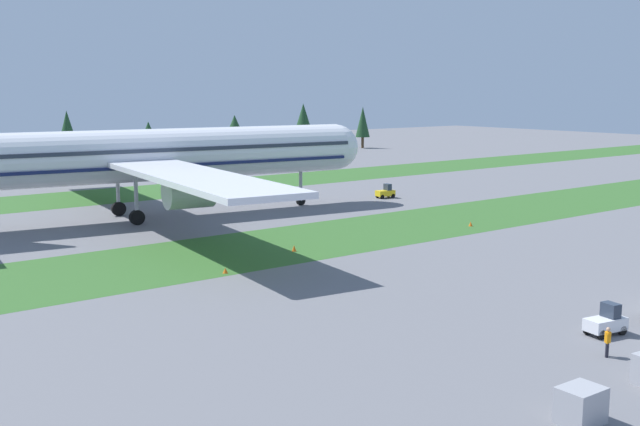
{
  "coord_description": "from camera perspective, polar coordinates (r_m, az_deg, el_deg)",
  "views": [
    {
      "loc": [
        -42.83,
        -20.22,
        15.0
      ],
      "look_at": [
        -1.19,
        33.58,
        4.0
      ],
      "focal_mm": 43.03,
      "sensor_mm": 36.0,
      "label": 1
    }
  ],
  "objects": [
    {
      "name": "grass_strip_near",
      "position": [
        75.63,
        -2.39,
        -2.26
      ],
      "size": [
        320.0,
        15.85,
        0.01
      ],
      "primitive_type": "cube",
      "color": "#336028",
      "rests_on": "ground"
    },
    {
      "name": "grass_strip_far",
      "position": [
        113.66,
        -15.26,
        1.28
      ],
      "size": [
        320.0,
        15.85,
        0.01
      ],
      "primitive_type": "cube",
      "color": "#336028",
      "rests_on": "ground"
    },
    {
      "name": "taxiway_marker_0",
      "position": [
        86.53,
        11.14,
        -0.79
      ],
      "size": [
        0.44,
        0.44,
        0.54
      ],
      "primitive_type": "cone",
      "color": "orange",
      "rests_on": "ground"
    },
    {
      "name": "ground_crew_marshaller",
      "position": [
        46.83,
        20.61,
        -8.89
      ],
      "size": [
        0.51,
        0.36,
        1.74
      ],
      "rotation": [
        0.0,
        0.0,
        0.48
      ],
      "color": "black",
      "rests_on": "ground"
    },
    {
      "name": "taxiway_marker_2",
      "position": [
        63.84,
        -7.06,
        -4.27
      ],
      "size": [
        0.44,
        0.44,
        0.45
      ],
      "primitive_type": "cone",
      "color": "orange",
      "rests_on": "ground"
    },
    {
      "name": "taxiway_marker_1",
      "position": [
        71.8,
        -1.94,
        -2.64
      ],
      "size": [
        0.44,
        0.44,
        0.58
      ],
      "primitive_type": "cone",
      "color": "orange",
      "rests_on": "ground"
    },
    {
      "name": "uld_container_0",
      "position": [
        37.69,
        18.82,
        -13.39
      ],
      "size": [
        2.04,
        1.65,
        1.7
      ],
      "primitive_type": "cube",
      "rotation": [
        0.0,
        0.0,
        -0.03
      ],
      "color": "#A3A3A8",
      "rests_on": "ground"
    },
    {
      "name": "airliner",
      "position": [
        91.26,
        -12.94,
        4.2
      ],
      "size": [
        58.04,
        71.7,
        20.77
      ],
      "rotation": [
        0.0,
        0.0,
        -1.7
      ],
      "color": "white",
      "rests_on": "ground"
    },
    {
      "name": "pushback_tractor",
      "position": [
        107.32,
        4.91,
        1.56
      ],
      "size": [
        2.74,
        1.62,
        1.97
      ],
      "rotation": [
        0.0,
        0.0,
        1.44
      ],
      "color": "yellow",
      "rests_on": "ground"
    },
    {
      "name": "baggage_tug",
      "position": [
        50.94,
        20.52,
        -7.59
      ],
      "size": [
        2.79,
        1.73,
        1.97
      ],
      "rotation": [
        0.0,
        0.0,
        1.4
      ],
      "color": "silver",
      "rests_on": "ground"
    }
  ]
}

